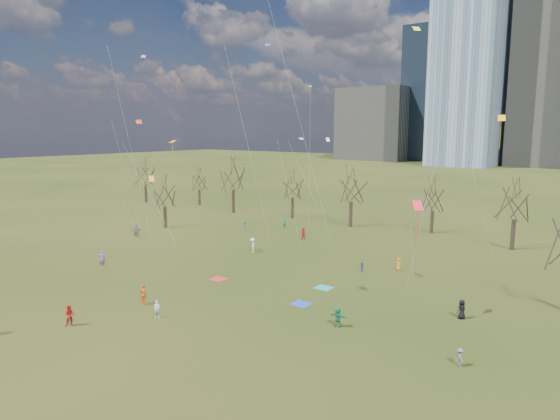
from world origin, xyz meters
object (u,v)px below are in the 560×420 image
Objects in this scene: blanket_teal at (324,288)px; blanket_navy at (301,304)px; person_2 at (70,316)px; person_1 at (157,309)px; blanket_crimson at (218,279)px; person_4 at (144,295)px.

blanket_teal is 1.00× the size of blanket_navy.
blanket_navy is 0.93× the size of person_2.
blanket_crimson is at bearing 60.64° from person_1.
person_1 is at bearing 170.37° from person_4.
person_4 reaches higher than blanket_navy.
person_4 is at bearing -142.70° from blanket_navy.
person_2 is at bearing -127.99° from blanket_navy.
person_4 is at bearing -89.88° from blanket_crimson.
blanket_teal is 16.96m from person_4.
person_2 is (-11.68, -14.96, 0.84)m from blanket_navy.
person_1 is at bearing -114.98° from blanket_teal.
person_1 is 0.83× the size of person_2.
blanket_crimson is at bearing -78.62° from person_4.
blanket_navy is 0.89× the size of person_4.
person_4 is at bearing 28.13° from person_2.
person_1 is 6.64m from person_2.
person_4 is (0.67, 6.57, 0.05)m from person_2.
person_2 reaches higher than blanket_teal.
person_1 is at bearing -128.41° from blanket_navy.
person_2 is 0.95× the size of person_4.
person_2 is (-10.90, -20.06, 0.84)m from blanket_teal.
blanket_crimson is 9.46m from person_4.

